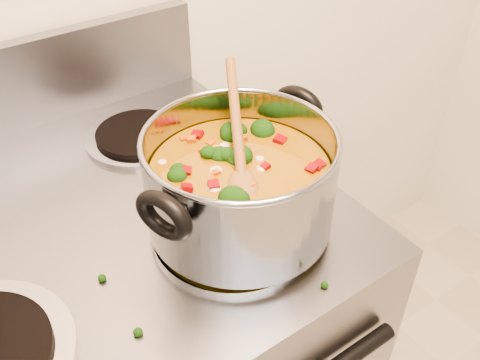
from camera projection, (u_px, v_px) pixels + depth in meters
name	position (u px, v px, depth m)	size (l,w,h in m)	color
stockpot	(240.00, 184.00, 0.72)	(0.32, 0.26, 0.16)	gray
wooden_spoon	(239.00, 152.00, 0.71)	(0.16, 0.24, 0.09)	brown
cooktop_crumbs	(116.00, 236.00, 0.76)	(0.11, 0.16, 0.01)	black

